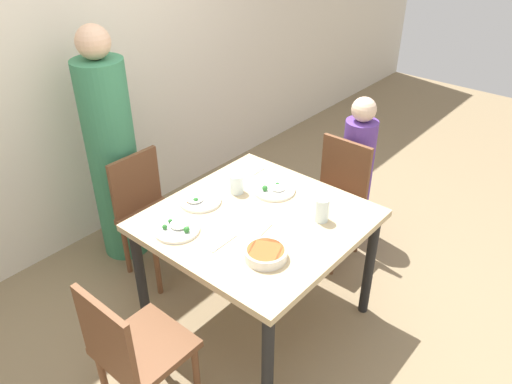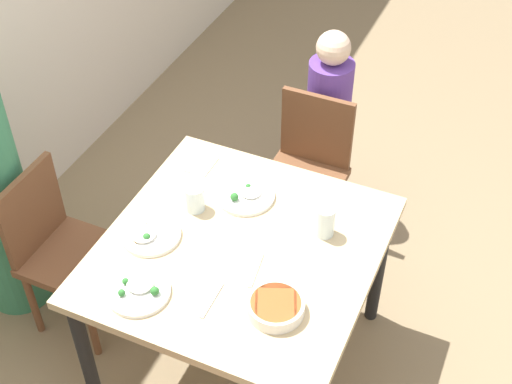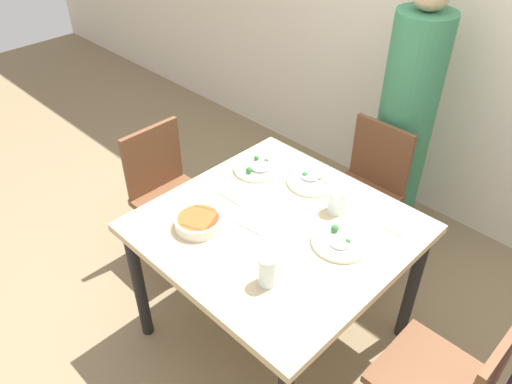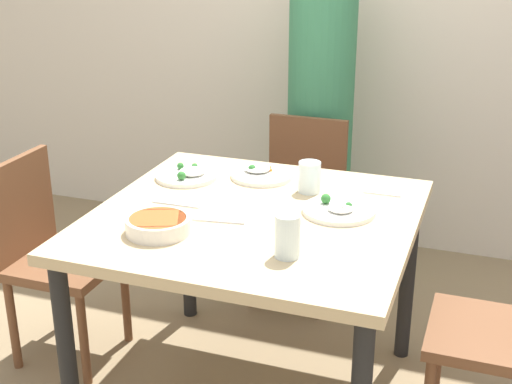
# 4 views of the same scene
# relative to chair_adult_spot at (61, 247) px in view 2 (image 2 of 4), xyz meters

# --- Properties ---
(ground_plane) EXTENTS (10.00, 10.00, 0.00)m
(ground_plane) POSITION_rel_chair_adult_spot_xyz_m (0.08, -0.87, -0.47)
(ground_plane) COLOR #847051
(dining_table) EXTENTS (1.10, 1.08, 0.77)m
(dining_table) POSITION_rel_chair_adult_spot_xyz_m (0.08, -0.87, 0.21)
(dining_table) COLOR tan
(dining_table) RESTS_ON ground_plane
(chair_adult_spot) EXTENTS (0.40, 0.40, 0.85)m
(chair_adult_spot) POSITION_rel_chair_adult_spot_xyz_m (0.00, 0.00, 0.00)
(chair_adult_spot) COLOR brown
(chair_adult_spot) RESTS_ON ground_plane
(chair_child_spot) EXTENTS (0.40, 0.40, 0.85)m
(chair_child_spot) POSITION_rel_chair_adult_spot_xyz_m (0.97, -0.83, 0.00)
(chair_child_spot) COLOR brown
(chair_child_spot) RESTS_ON ground_plane
(person_child) EXTENTS (0.23, 0.23, 1.11)m
(person_child) POSITION_rel_chair_adult_spot_xyz_m (1.26, -0.83, 0.05)
(person_child) COLOR #5B3893
(person_child) RESTS_ON ground_plane
(bowl_curry) EXTENTS (0.21, 0.21, 0.05)m
(bowl_curry) POSITION_rel_chair_adult_spot_xyz_m (-0.16, -1.13, 0.33)
(bowl_curry) COLOR silver
(bowl_curry) RESTS_ON dining_table
(plate_rice_adult) EXTENTS (0.24, 0.24, 0.05)m
(plate_rice_adult) POSITION_rel_chair_adult_spot_xyz_m (-0.02, -0.52, 0.31)
(plate_rice_adult) COLOR white
(plate_rice_adult) RESTS_ON dining_table
(plate_rice_child) EXTENTS (0.26, 0.26, 0.05)m
(plate_rice_child) POSITION_rel_chair_adult_spot_xyz_m (0.36, -0.77, 0.31)
(plate_rice_child) COLOR white
(plate_rice_child) RESTS_ON dining_table
(plate_noodles) EXTENTS (0.24, 0.24, 0.05)m
(plate_noodles) POSITION_rel_chair_adult_spot_xyz_m (-0.29, -0.63, 0.31)
(plate_noodles) COLOR white
(plate_noodles) RESTS_ON dining_table
(glass_water_tall) EXTENTS (0.08, 0.08, 0.14)m
(glass_water_tall) POSITION_rel_chair_adult_spot_xyz_m (0.29, -1.16, 0.37)
(glass_water_tall) COLOR silver
(glass_water_tall) RESTS_ON dining_table
(glass_water_short) EXTENTS (0.08, 0.08, 0.12)m
(glass_water_short) POSITION_rel_chair_adult_spot_xyz_m (0.21, -0.61, 0.36)
(glass_water_short) COLOR silver
(glass_water_short) RESTS_ON dining_table
(napkin_folded) EXTENTS (0.14, 0.14, 0.01)m
(napkin_folded) POSITION_rel_chair_adult_spot_xyz_m (0.47, -0.48, 0.30)
(napkin_folded) COLOR white
(napkin_folded) RESTS_ON dining_table
(fork_steel) EXTENTS (0.18, 0.02, 0.01)m
(fork_steel) POSITION_rel_chair_adult_spot_xyz_m (-0.21, -0.89, 0.30)
(fork_steel) COLOR silver
(fork_steel) RESTS_ON dining_table
(spoon_steel) EXTENTS (0.18, 0.05, 0.01)m
(spoon_steel) POSITION_rel_chair_adult_spot_xyz_m (-0.01, -0.98, 0.30)
(spoon_steel) COLOR silver
(spoon_steel) RESTS_ON dining_table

